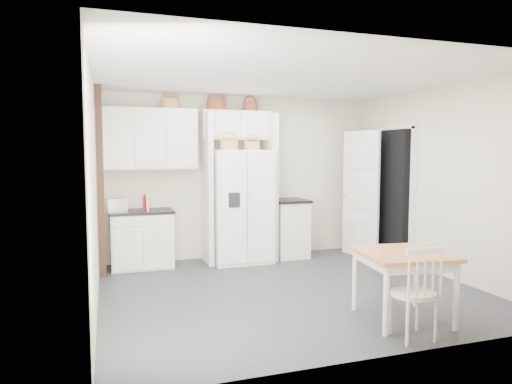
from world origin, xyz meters
name	(u,v)px	position (x,y,z in m)	size (l,w,h in m)	color
floor	(289,289)	(0.00, 0.00, 0.00)	(4.50, 4.50, 0.00)	black
ceiling	(290,77)	(0.00, 0.00, 2.60)	(4.50, 4.50, 0.00)	white
wall_back	(243,177)	(0.00, 2.00, 1.30)	(4.50, 4.50, 0.00)	beige
wall_left	(94,190)	(-2.25, 0.00, 1.30)	(4.00, 4.00, 0.00)	beige
wall_right	(441,182)	(2.25, 0.00, 1.30)	(4.00, 4.00, 0.00)	beige
refrigerator	(241,206)	(-0.15, 1.62, 0.87)	(0.90, 0.72, 1.74)	white
base_cab_left	(142,240)	(-1.65, 1.70, 0.41)	(0.88, 0.55, 0.81)	white
base_cab_right	(289,229)	(0.70, 1.70, 0.45)	(0.51, 0.61, 0.90)	white
dining_table	(403,286)	(0.70, -1.32, 0.35)	(0.84, 0.84, 0.70)	#AD6131
windsor_chair	(413,294)	(0.50, -1.75, 0.42)	(0.41, 0.37, 0.83)	white
counter_left	(141,212)	(-1.65, 1.70, 0.83)	(0.92, 0.59, 0.04)	black
counter_right	(289,201)	(0.70, 1.70, 0.92)	(0.55, 0.66, 0.04)	black
toaster	(117,205)	(-1.99, 1.63, 0.95)	(0.28, 0.16, 0.19)	silver
cookbook_red	(144,203)	(-1.61, 1.62, 0.96)	(0.03, 0.15, 0.22)	maroon
cookbook_cream	(146,203)	(-1.58, 1.62, 0.97)	(0.03, 0.16, 0.24)	beige
basket_upper_c	(170,104)	(-1.19, 1.83, 2.43)	(0.27, 0.27, 0.15)	olive
basket_bridge_a	(216,105)	(-0.48, 1.83, 2.43)	(0.30, 0.30, 0.17)	brown
basket_bridge_b	(250,107)	(0.07, 1.83, 2.42)	(0.24, 0.24, 0.14)	brown
basket_fridge_a	(229,145)	(-0.35, 1.52, 1.81)	(0.27, 0.27, 0.14)	olive
basket_fridge_b	(252,146)	(0.01, 1.52, 1.80)	(0.24, 0.24, 0.13)	olive
upper_cabinet	(149,139)	(-1.50, 1.83, 1.90)	(1.40, 0.34, 0.90)	white
bridge_cabinet	(237,126)	(-0.15, 1.83, 2.12)	(1.12, 0.34, 0.45)	white
fridge_panel_left	(207,189)	(-0.66, 1.70, 1.15)	(0.08, 0.60, 2.30)	white
fridge_panel_right	(270,187)	(0.36, 1.70, 1.15)	(0.08, 0.60, 2.30)	white
trim_post	(100,182)	(-2.20, 1.35, 1.30)	(0.09, 0.09, 2.60)	black
doorway_void	(392,195)	(2.16, 1.00, 1.02)	(0.18, 0.85, 2.05)	black
door_slab	(360,194)	(1.80, 1.33, 1.02)	(0.80, 0.04, 2.05)	white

